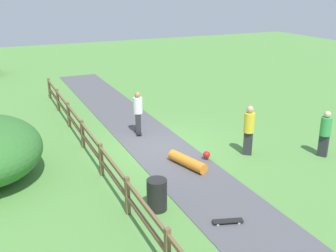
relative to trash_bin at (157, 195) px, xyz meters
name	(u,v)px	position (x,y,z in m)	size (l,w,h in m)	color
ground_plane	(160,148)	(1.80, 3.98, -0.45)	(60.00, 60.00, 0.00)	#568E42
asphalt_path	(160,148)	(1.80, 3.98, -0.44)	(2.40, 28.00, 0.02)	#515156
wooden_fence	(91,143)	(-0.80, 3.98, 0.22)	(0.12, 18.12, 1.10)	brown
trash_bin	(157,195)	(0.00, 0.00, 0.00)	(0.56, 0.56, 0.90)	black
skater_riding	(138,111)	(1.63, 5.78, 0.56)	(0.47, 0.82, 1.77)	black
skater_fallen	(189,161)	(2.07, 2.09, -0.25)	(1.40, 1.64, 0.36)	orange
skateboard_loose	(228,221)	(1.39, -1.43, -0.36)	(0.82, 0.43, 0.08)	black
bystander_yellow	(249,128)	(4.48, 2.12, 0.57)	(0.53, 0.53, 1.84)	#2D2D33
bystander_green	(325,132)	(6.86, 0.88, 0.49)	(0.52, 0.52, 1.71)	#2D2D33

